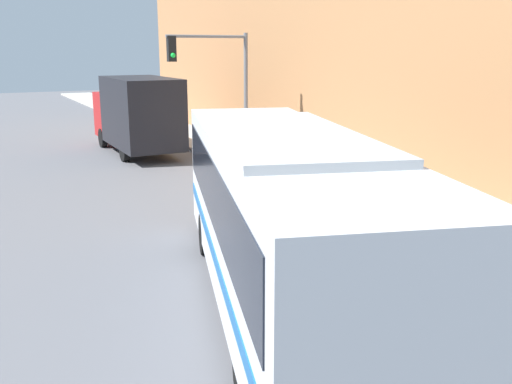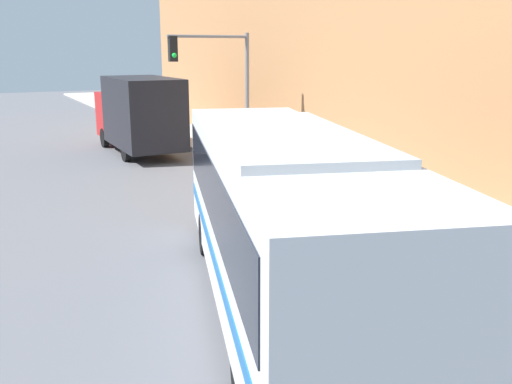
{
  "view_description": "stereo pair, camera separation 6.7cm",
  "coord_description": "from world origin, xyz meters",
  "views": [
    {
      "loc": [
        -4.78,
        -6.4,
        4.61
      ],
      "look_at": [
        1.04,
        4.86,
        1.41
      ],
      "focal_mm": 40.0,
      "sensor_mm": 36.0,
      "label": 1
    },
    {
      "loc": [
        -4.72,
        -6.43,
        4.61
      ],
      "look_at": [
        1.04,
        4.86,
        1.41
      ],
      "focal_mm": 40.0,
      "sensor_mm": 36.0,
      "label": 2
    }
  ],
  "objects": [
    {
      "name": "fire_hydrant",
      "position": [
        5.1,
        3.61,
        0.53
      ],
      "size": [
        0.28,
        0.37,
        0.79
      ],
      "color": "red",
      "rests_on": "sidewalk"
    },
    {
      "name": "sidewalk",
      "position": [
        5.97,
        20.0,
        0.07
      ],
      "size": [
        2.94,
        70.0,
        0.14
      ],
      "color": "#B7B2A8",
      "rests_on": "ground_plane"
    },
    {
      "name": "city_bus",
      "position": [
        0.04,
        1.86,
        1.87
      ],
      "size": [
        5.39,
        10.44,
        3.26
      ],
      "rotation": [
        0.0,
        0.0,
        -0.3
      ],
      "color": "silver",
      "rests_on": "ground_plane"
    },
    {
      "name": "ground_plane",
      "position": [
        0.0,
        0.0,
        0.0
      ],
      "size": [
        120.0,
        120.0,
        0.0
      ],
      "primitive_type": "plane",
      "color": "slate"
    },
    {
      "name": "delivery_truck",
      "position": [
        2.18,
        18.64,
        1.82
      ],
      "size": [
        2.44,
        6.83,
        3.4
      ],
      "color": "black",
      "rests_on": "ground_plane"
    },
    {
      "name": "parking_meter",
      "position": [
        5.1,
        10.29,
        1.01
      ],
      "size": [
        0.14,
        0.14,
        1.28
      ],
      "color": "slate",
      "rests_on": "sidewalk"
    },
    {
      "name": "traffic_light_pole",
      "position": [
        4.1,
        13.87,
        3.62
      ],
      "size": [
        3.28,
        0.35,
        5.05
      ],
      "color": "slate",
      "rests_on": "sidewalk"
    },
    {
      "name": "building_facade",
      "position": [
        10.44,
        16.18,
        5.09
      ],
      "size": [
        6.0,
        30.35,
        10.18
      ],
      "color": "#B27A4C",
      "rests_on": "ground_plane"
    }
  ]
}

